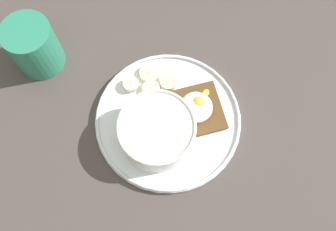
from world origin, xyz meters
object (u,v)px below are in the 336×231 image
at_px(banana_slice_back, 131,84).
at_px(banana_slice_right, 168,82).
at_px(poached_egg, 196,107).
at_px(oatmeal_bowl, 157,131).
at_px(banana_slice_front, 151,89).
at_px(coffee_mug, 34,46).
at_px(toast_slice, 195,111).
at_px(banana_slice_left, 149,74).

height_order(banana_slice_back, banana_slice_right, banana_slice_back).
bearing_deg(poached_egg, banana_slice_right, 127.25).
distance_m(oatmeal_bowl, banana_slice_back, 0.11).
bearing_deg(banana_slice_front, banana_slice_back, 163.05).
xyz_separation_m(oatmeal_bowl, poached_egg, (0.07, 0.04, -0.00)).
distance_m(oatmeal_bowl, coffee_mug, 0.27).
bearing_deg(oatmeal_bowl, toast_slice, 30.45).
bearing_deg(oatmeal_bowl, banana_slice_back, 113.14).
relative_size(oatmeal_bowl, banana_slice_left, 2.86).
distance_m(poached_egg, banana_slice_front, 0.09).
relative_size(banana_slice_front, banana_slice_right, 0.71).
bearing_deg(banana_slice_back, oatmeal_bowl, -66.86).
bearing_deg(banana_slice_front, toast_slice, -31.64).
xyz_separation_m(poached_egg, banana_slice_left, (-0.08, 0.08, -0.02)).
height_order(toast_slice, coffee_mug, coffee_mug).
xyz_separation_m(oatmeal_bowl, coffee_mug, (-0.21, 0.17, 0.01)).
height_order(banana_slice_back, coffee_mug, coffee_mug).
relative_size(toast_slice, banana_slice_front, 3.35).
bearing_deg(oatmeal_bowl, banana_slice_right, 75.55).
distance_m(banana_slice_front, banana_slice_left, 0.03).
height_order(toast_slice, poached_egg, poached_egg).
bearing_deg(banana_slice_back, banana_slice_right, 1.15).
xyz_separation_m(toast_slice, poached_egg, (0.00, 0.00, 0.02)).
bearing_deg(oatmeal_bowl, banana_slice_front, 94.14).
bearing_deg(banana_slice_right, banana_slice_left, 151.00).
relative_size(banana_slice_left, banana_slice_right, 1.00).
height_order(banana_slice_left, banana_slice_back, banana_slice_back).
bearing_deg(banana_slice_front, coffee_mug, 158.41).
relative_size(banana_slice_back, banana_slice_right, 0.88).
bearing_deg(toast_slice, banana_slice_back, 152.68).
bearing_deg(banana_slice_left, banana_slice_back, -148.64).
distance_m(banana_slice_left, coffee_mug, 0.21).
distance_m(poached_egg, banana_slice_left, 0.11).
distance_m(oatmeal_bowl, toast_slice, 0.08).
relative_size(oatmeal_bowl, banana_slice_right, 2.85).
bearing_deg(coffee_mug, oatmeal_bowl, -38.81).
xyz_separation_m(banana_slice_back, coffee_mug, (-0.17, 0.07, 0.03)).
xyz_separation_m(oatmeal_bowl, banana_slice_right, (0.03, 0.10, -0.02)).
height_order(banana_slice_left, coffee_mug, coffee_mug).
bearing_deg(banana_slice_right, banana_slice_front, -159.10).
relative_size(oatmeal_bowl, coffee_mug, 1.29).
distance_m(banana_slice_left, banana_slice_back, 0.04).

